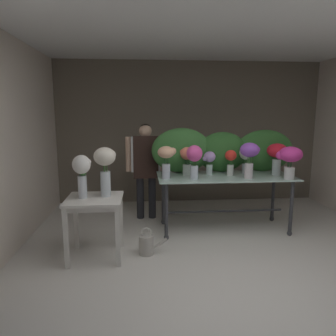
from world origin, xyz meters
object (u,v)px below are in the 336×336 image
vase_white_roses_tall (82,171)px  side_table_white (95,206)px  florist (146,161)px  display_table_glass (225,184)px  vase_scarlet_stock (231,160)px  vase_fuchsia_peonies (194,158)px  vase_ivory_carnations (246,156)px  vase_crimson_tulips (277,154)px  watering_can (147,244)px  vase_peach_anemones (167,158)px  vase_coral_freesia (187,159)px  vase_violet_roses (250,155)px  vase_cream_lisianthus_tall (105,165)px  vase_magenta_snapdragons (290,158)px  vase_lilac_hydrangea (209,160)px

vase_white_roses_tall → side_table_white: bearing=0.1°
side_table_white → florist: 1.55m
display_table_glass → vase_white_roses_tall: 2.06m
display_table_glass → vase_scarlet_stock: (0.08, 0.01, 0.35)m
side_table_white → vase_scarlet_stock: size_ratio=1.99×
vase_fuchsia_peonies → vase_scarlet_stock: (0.57, 0.21, -0.07)m
vase_ivory_carnations → vase_white_roses_tall: vase_white_roses_tall is taller
vase_crimson_tulips → watering_can: size_ratio=1.31×
vase_peach_anemones → vase_white_roses_tall: vase_peach_anemones is taller
vase_coral_freesia → vase_white_roses_tall: 1.56m
side_table_white → vase_coral_freesia: 1.52m
florist → vase_violet_roses: 1.65m
florist → vase_white_roses_tall: florist is taller
vase_ivory_carnations → vase_fuchsia_peonies: (-0.82, -0.32, 0.03)m
display_table_glass → vase_cream_lisianthus_tall: 1.82m
florist → vase_magenta_snapdragons: florist is taller
vase_peach_anemones → vase_magenta_snapdragons: (1.66, -0.17, 0.01)m
vase_violet_roses → vase_scarlet_stock: (-0.19, 0.23, -0.11)m
side_table_white → vase_magenta_snapdragons: bearing=10.0°
vase_violet_roses → florist: bearing=149.1°
vase_fuchsia_peonies → vase_coral_freesia: vase_fuchsia_peonies is taller
vase_ivory_carnations → vase_cream_lisianthus_tall: (-1.96, -0.81, 0.03)m
vase_peach_anemones → vase_cream_lisianthus_tall: 0.95m
vase_lilac_hydrangea → vase_magenta_snapdragons: 1.10m
vase_ivory_carnations → watering_can: bearing=-150.1°
display_table_glass → vase_ivory_carnations: vase_ivory_carnations is taller
vase_fuchsia_peonies → vase_ivory_carnations: bearing=21.1°
vase_ivory_carnations → vase_lilac_hydrangea: size_ratio=1.21×
vase_crimson_tulips → vase_coral_freesia: size_ratio=1.12×
vase_crimson_tulips → vase_magenta_snapdragons: 0.29m
vase_lilac_hydrangea → vase_violet_roses: vase_violet_roses is taller
vase_crimson_tulips → vase_coral_freesia: (-1.30, 0.10, -0.06)m
vase_crimson_tulips → vase_peach_anemones: bearing=-176.2°
vase_coral_freesia → watering_can: 1.37m
vase_ivory_carnations → vase_violet_roses: bearing=-100.3°
side_table_white → vase_magenta_snapdragons: 2.64m
florist → vase_scarlet_stock: size_ratio=4.17×
watering_can → side_table_white: bearing=-178.1°
vase_ivory_carnations → vase_white_roses_tall: bearing=-158.5°
display_table_glass → vase_cream_lisianthus_tall: bearing=-156.7°
vase_lilac_hydrangea → vase_white_roses_tall: vase_white_roses_tall is taller
display_table_glass → watering_can: 1.48m
display_table_glass → side_table_white: 1.91m
vase_magenta_snapdragons → watering_can: vase_magenta_snapdragons is taller
vase_white_roses_tall → watering_can: vase_white_roses_tall is taller
vase_peach_anemones → vase_scarlet_stock: (0.94, 0.15, -0.07)m
vase_fuchsia_peonies → vase_violet_roses: (0.76, -0.02, 0.04)m
side_table_white → vase_peach_anemones: size_ratio=1.64×
florist → vase_violet_roses: florist is taller
vase_crimson_tulips → vase_lilac_hydrangea: bearing=173.4°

